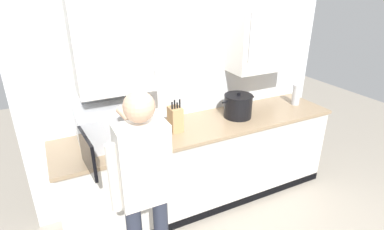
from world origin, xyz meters
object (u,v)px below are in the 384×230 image
(knife_block, at_px, (175,119))
(stock_pot, at_px, (238,106))
(person_figure, at_px, (144,181))
(thermos_flask, at_px, (296,95))
(microwave_oven, at_px, (107,127))

(knife_block, distance_m, stock_pot, 0.71)
(person_figure, bearing_deg, thermos_flask, 19.54)
(stock_pot, height_order, thermos_flask, stock_pot)
(stock_pot, distance_m, thermos_flask, 0.80)
(stock_pot, height_order, person_figure, person_figure)
(microwave_oven, xyz_separation_m, stock_pot, (1.35, -0.02, -0.04))
(microwave_oven, distance_m, thermos_flask, 2.15)
(microwave_oven, height_order, person_figure, person_figure)
(microwave_oven, relative_size, stock_pot, 2.03)
(microwave_oven, height_order, knife_block, knife_block)
(microwave_oven, xyz_separation_m, thermos_flask, (2.15, -0.03, -0.04))
(thermos_flask, bearing_deg, knife_block, -179.91)
(microwave_oven, distance_m, knife_block, 0.64)
(knife_block, xyz_separation_m, thermos_flask, (1.51, 0.00, -0.00))
(knife_block, relative_size, thermos_flask, 1.36)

